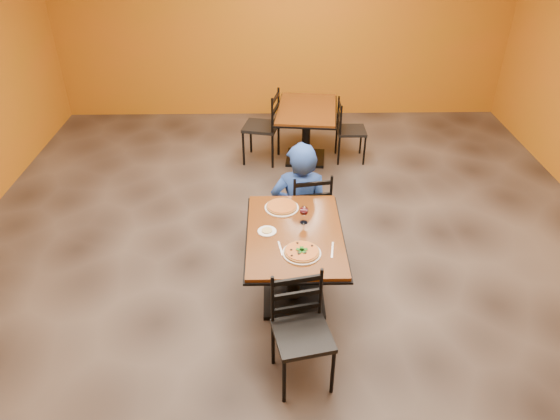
{
  "coord_description": "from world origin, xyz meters",
  "views": [
    {
      "loc": [
        -0.19,
        -4.01,
        3.24
      ],
      "look_at": [
        -0.12,
        -0.3,
        0.85
      ],
      "focal_mm": 32.64,
      "sensor_mm": 36.0,
      "label": 1
    }
  ],
  "objects_px": {
    "chair_second_right": "(351,131)",
    "plate_far": "(282,208)",
    "pizza_main": "(302,252)",
    "table_main": "(294,251)",
    "table_second": "(306,122)",
    "chair_second_left": "(261,127)",
    "chair_main_far": "(308,207)",
    "side_plate": "(267,231)",
    "diner": "(300,196)",
    "plate_main": "(302,253)",
    "pizza_far": "(282,206)",
    "wine_glass": "(304,214)",
    "chair_main_near": "(303,336)"
  },
  "relations": [
    {
      "from": "chair_main_near",
      "to": "wine_glass",
      "type": "relative_size",
      "value": 4.99
    },
    {
      "from": "pizza_main",
      "to": "plate_far",
      "type": "height_order",
      "value": "pizza_main"
    },
    {
      "from": "diner",
      "to": "chair_second_right",
      "type": "bearing_deg",
      "value": -110.32
    },
    {
      "from": "chair_main_near",
      "to": "plate_far",
      "type": "distance_m",
      "value": 1.31
    },
    {
      "from": "plate_main",
      "to": "side_plate",
      "type": "distance_m",
      "value": 0.41
    },
    {
      "from": "chair_second_left",
      "to": "pizza_far",
      "type": "bearing_deg",
      "value": 17.85
    },
    {
      "from": "wine_glass",
      "to": "table_second",
      "type": "bearing_deg",
      "value": 85.81
    },
    {
      "from": "plate_far",
      "to": "chair_main_far",
      "type": "bearing_deg",
      "value": 60.56
    },
    {
      "from": "chair_second_left",
      "to": "chair_main_far",
      "type": "bearing_deg",
      "value": 27.0
    },
    {
      "from": "table_main",
      "to": "plate_far",
      "type": "relative_size",
      "value": 3.97
    },
    {
      "from": "table_second",
      "to": "pizza_far",
      "type": "bearing_deg",
      "value": -98.92
    },
    {
      "from": "chair_main_far",
      "to": "table_main",
      "type": "bearing_deg",
      "value": 68.82
    },
    {
      "from": "plate_far",
      "to": "chair_second_left",
      "type": "bearing_deg",
      "value": 95.31
    },
    {
      "from": "chair_second_right",
      "to": "side_plate",
      "type": "xyz_separation_m",
      "value": [
        -1.12,
        -2.8,
        0.33
      ]
    },
    {
      "from": "pizza_main",
      "to": "table_main",
      "type": "bearing_deg",
      "value": 98.46
    },
    {
      "from": "plate_main",
      "to": "side_plate",
      "type": "bearing_deg",
      "value": 132.2
    },
    {
      "from": "chair_second_left",
      "to": "wine_glass",
      "type": "bearing_deg",
      "value": 21.31
    },
    {
      "from": "chair_second_right",
      "to": "plate_far",
      "type": "relative_size",
      "value": 2.72
    },
    {
      "from": "chair_main_far",
      "to": "diner",
      "type": "relative_size",
      "value": 0.75
    },
    {
      "from": "chair_second_right",
      "to": "chair_second_left",
      "type": "bearing_deg",
      "value": 90.68
    },
    {
      "from": "pizza_main",
      "to": "chair_second_right",
      "type": "bearing_deg",
      "value": 74.8
    },
    {
      "from": "plate_main",
      "to": "wine_glass",
      "type": "bearing_deg",
      "value": 84.72
    },
    {
      "from": "chair_second_left",
      "to": "wine_glass",
      "type": "height_order",
      "value": "chair_second_left"
    },
    {
      "from": "pizza_far",
      "to": "table_second",
      "type": "bearing_deg",
      "value": 81.08
    },
    {
      "from": "chair_main_near",
      "to": "chair_second_right",
      "type": "bearing_deg",
      "value": 64.73
    },
    {
      "from": "chair_main_near",
      "to": "chair_second_right",
      "type": "xyz_separation_m",
      "value": [
        0.86,
        3.71,
        -0.03
      ]
    },
    {
      "from": "table_main",
      "to": "table_second",
      "type": "distance_m",
      "value": 2.84
    },
    {
      "from": "chair_second_left",
      "to": "table_main",
      "type": "bearing_deg",
      "value": 19.19
    },
    {
      "from": "plate_far",
      "to": "chair_second_right",
      "type": "bearing_deg",
      "value": 67.87
    },
    {
      "from": "chair_second_left",
      "to": "side_plate",
      "type": "height_order",
      "value": "chair_second_left"
    },
    {
      "from": "plate_far",
      "to": "wine_glass",
      "type": "height_order",
      "value": "wine_glass"
    },
    {
      "from": "chair_second_left",
      "to": "plate_far",
      "type": "xyz_separation_m",
      "value": [
        0.23,
        -2.44,
        0.27
      ]
    },
    {
      "from": "plate_main",
      "to": "pizza_far",
      "type": "relative_size",
      "value": 1.11
    },
    {
      "from": "side_plate",
      "to": "wine_glass",
      "type": "relative_size",
      "value": 0.89
    },
    {
      "from": "diner",
      "to": "chair_main_near",
      "type": "bearing_deg",
      "value": 89.49
    },
    {
      "from": "chair_second_right",
      "to": "plate_far",
      "type": "height_order",
      "value": "chair_second_right"
    },
    {
      "from": "table_second",
      "to": "chair_second_right",
      "type": "xyz_separation_m",
      "value": [
        0.61,
        -0.0,
        -0.13
      ]
    },
    {
      "from": "pizza_main",
      "to": "side_plate",
      "type": "xyz_separation_m",
      "value": [
        -0.28,
        0.31,
        -0.02
      ]
    },
    {
      "from": "wine_glass",
      "to": "pizza_far",
      "type": "bearing_deg",
      "value": 128.17
    },
    {
      "from": "table_main",
      "to": "diner",
      "type": "bearing_deg",
      "value": 83.84
    },
    {
      "from": "plate_main",
      "to": "side_plate",
      "type": "relative_size",
      "value": 1.94
    },
    {
      "from": "chair_main_near",
      "to": "wine_glass",
      "type": "height_order",
      "value": "wine_glass"
    },
    {
      "from": "table_second",
      "to": "chair_main_far",
      "type": "xyz_separation_m",
      "value": [
        -0.11,
        -1.95,
        -0.11
      ]
    },
    {
      "from": "chair_main_near",
      "to": "plate_far",
      "type": "height_order",
      "value": "chair_main_near"
    },
    {
      "from": "chair_second_left",
      "to": "chair_second_right",
      "type": "height_order",
      "value": "chair_second_left"
    },
    {
      "from": "pizza_main",
      "to": "pizza_far",
      "type": "xyz_separation_m",
      "value": [
        -0.15,
        0.67,
        0.0
      ]
    },
    {
      "from": "diner",
      "to": "pizza_main",
      "type": "distance_m",
      "value": 1.16
    },
    {
      "from": "diner",
      "to": "plate_far",
      "type": "distance_m",
      "value": 0.53
    },
    {
      "from": "table_main",
      "to": "table_second",
      "type": "relative_size",
      "value": 0.99
    },
    {
      "from": "side_plate",
      "to": "chair_second_right",
      "type": "bearing_deg",
      "value": 68.17
    }
  ]
}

